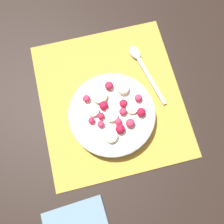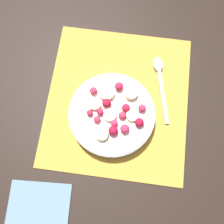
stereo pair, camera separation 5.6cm
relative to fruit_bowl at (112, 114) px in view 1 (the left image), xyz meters
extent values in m
plane|color=black|center=(0.04, -0.01, -0.03)|extent=(3.00, 3.00, 0.00)
cube|color=gold|center=(0.04, -0.01, -0.02)|extent=(0.37, 0.34, 0.01)
cylinder|color=silver|center=(0.00, 0.00, -0.01)|extent=(0.20, 0.20, 0.03)
torus|color=silver|center=(0.00, 0.00, 0.01)|extent=(0.20, 0.20, 0.01)
cylinder|color=white|center=(0.00, 0.00, 0.01)|extent=(0.18, 0.18, 0.00)
cylinder|color=beige|center=(-0.05, 0.02, 0.02)|extent=(0.04, 0.04, 0.01)
cylinder|color=#F4EAB7|center=(-0.01, 0.00, 0.02)|extent=(0.04, 0.04, 0.01)
cylinder|color=#F4EAB7|center=(0.01, 0.04, 0.02)|extent=(0.03, 0.03, 0.01)
cylinder|color=beige|center=(0.05, 0.02, 0.02)|extent=(0.05, 0.05, 0.01)
cylinder|color=#F4EAB7|center=(0.05, -0.04, 0.02)|extent=(0.04, 0.04, 0.01)
cylinder|color=beige|center=(0.00, -0.05, 0.02)|extent=(0.04, 0.04, 0.01)
sphere|color=#DB3356|center=(-0.01, -0.02, 0.02)|extent=(0.02, 0.02, 0.02)
sphere|color=red|center=(0.01, -0.03, 0.02)|extent=(0.02, 0.02, 0.02)
sphere|color=#DB3356|center=(-0.02, 0.03, 0.02)|extent=(0.02, 0.02, 0.02)
sphere|color=#DB3356|center=(0.04, 0.05, 0.02)|extent=(0.02, 0.02, 0.02)
sphere|color=#D12347|center=(0.06, -0.01, 0.02)|extent=(0.02, 0.02, 0.02)
sphere|color=#B21433|center=(0.02, 0.02, 0.02)|extent=(0.02, 0.02, 0.02)
sphere|color=#D12347|center=(0.00, 0.03, 0.02)|extent=(0.02, 0.02, 0.02)
sphere|color=#DB3356|center=(0.02, -0.07, 0.02)|extent=(0.02, 0.02, 0.02)
sphere|color=#D12347|center=(-0.01, 0.05, 0.02)|extent=(0.01, 0.01, 0.01)
sphere|color=#B21433|center=(-0.04, -0.01, 0.02)|extent=(0.02, 0.02, 0.02)
sphere|color=#B21433|center=(-0.02, -0.06, 0.02)|extent=(0.02, 0.02, 0.02)
sphere|color=#DB3356|center=(-0.04, -0.03, 0.02)|extent=(0.02, 0.02, 0.02)
sphere|color=#DB3356|center=(-0.03, -0.01, 0.02)|extent=(0.02, 0.02, 0.02)
cube|color=silver|center=(0.07, -0.12, -0.02)|extent=(0.14, 0.04, 0.00)
ellipsoid|color=silver|center=(0.15, -0.10, -0.02)|extent=(0.05, 0.03, 0.01)
camera|label=1|loc=(-0.15, 0.04, 0.56)|focal=40.00mm
camera|label=2|loc=(-0.15, -0.02, 0.56)|focal=40.00mm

